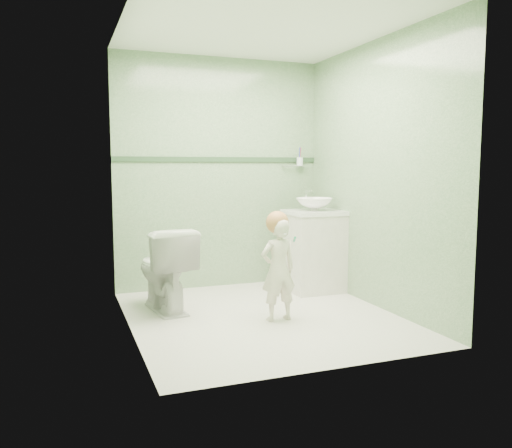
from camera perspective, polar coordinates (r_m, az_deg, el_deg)
name	(u,v)px	position (r m, az deg, el deg)	size (l,w,h in m)	color
ground	(262,316)	(4.54, 0.68, -10.04)	(2.50, 2.50, 0.00)	beige
room_shell	(262,176)	(4.36, 0.70, 5.30)	(2.50, 2.54, 2.40)	#6A9368
trim_stripe	(220,159)	(5.53, -3.99, 7.05)	(2.20, 0.02, 0.05)	#2C4A2E
vanity	(314,252)	(5.41, 6.31, -3.06)	(0.52, 0.50, 0.80)	beige
counter	(314,212)	(5.36, 6.36, 1.27)	(0.54, 0.52, 0.04)	white
basin	(314,204)	(5.35, 6.37, 2.16)	(0.37, 0.37, 0.13)	white
faucet	(306,195)	(5.51, 5.51, 3.12)	(0.03, 0.13, 0.18)	silver
cup_holder	(299,162)	(5.79, 4.72, 6.79)	(0.26, 0.07, 0.21)	silver
toilet	(164,269)	(4.71, -9.95, -4.85)	(0.42, 0.73, 0.75)	white
toddler	(278,270)	(4.34, 2.44, -5.01)	(0.31, 0.20, 0.85)	silver
hair_cap	(277,222)	(4.30, 2.34, 0.17)	(0.19, 0.19, 0.19)	#B57742
teal_toothbrush	(294,239)	(4.22, 4.12, -1.61)	(0.11, 0.13, 0.08)	#10875B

